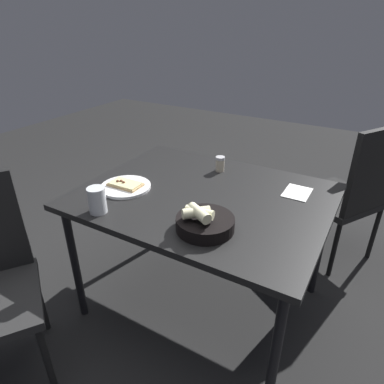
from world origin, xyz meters
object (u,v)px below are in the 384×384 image
(pizza_plate, at_px, (126,186))
(chair_near, at_px, (353,190))
(dining_table, at_px, (204,204))
(pepper_shaker, at_px, (220,165))
(bread_basket, at_px, (204,222))
(beer_glass, at_px, (97,202))

(pizza_plate, relative_size, chair_near, 0.27)
(chair_near, bearing_deg, pizza_plate, -45.30)
(dining_table, height_order, chair_near, chair_near)
(pizza_plate, relative_size, pepper_shaker, 3.01)
(bread_basket, relative_size, pepper_shaker, 2.84)
(pizza_plate, xyz_separation_m, bread_basket, (0.13, 0.52, 0.03))
(beer_glass, bearing_deg, dining_table, 140.30)
(pepper_shaker, bearing_deg, beer_glass, -21.57)
(bread_basket, xyz_separation_m, pepper_shaker, (-0.57, -0.20, 0.00))
(bread_basket, bearing_deg, pizza_plate, -104.46)
(bread_basket, bearing_deg, chair_near, 157.40)
(dining_table, relative_size, chair_near, 1.24)
(bread_basket, height_order, pepper_shaker, bread_basket)
(dining_table, distance_m, pizza_plate, 0.40)
(beer_glass, distance_m, chair_near, 1.55)
(bread_basket, bearing_deg, dining_table, -151.90)
(pizza_plate, distance_m, pepper_shaker, 0.54)
(chair_near, bearing_deg, pepper_shaker, -50.94)
(pizza_plate, height_order, bread_basket, bread_basket)
(bread_basket, relative_size, beer_glass, 2.01)
(pepper_shaker, bearing_deg, pizza_plate, -36.29)
(pepper_shaker, xyz_separation_m, chair_near, (-0.54, 0.66, -0.22))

